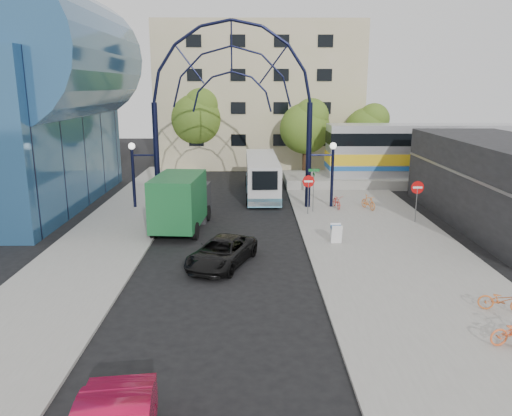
{
  "coord_description": "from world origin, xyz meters",
  "views": [
    {
      "loc": [
        1.24,
        -18.64,
        8.03
      ],
      "look_at": [
        1.46,
        6.0,
        1.98
      ],
      "focal_mm": 35.0,
      "sensor_mm": 36.0,
      "label": 1
    }
  ],
  "objects_px": {
    "tree_north_b": "(198,115)",
    "bike_near_a": "(337,201)",
    "stop_sign": "(308,185)",
    "do_not_enter_sign": "(417,192)",
    "train_car": "(480,150)",
    "tree_north_a": "(307,126)",
    "gateway_arch": "(232,77)",
    "street_name_sign": "(314,181)",
    "green_truck": "(182,201)",
    "bike_near_b": "(368,202)",
    "sandwich_board": "(336,231)",
    "city_bus": "(262,175)",
    "tree_north_c": "(369,127)",
    "bike_far_a": "(502,300)",
    "black_suv": "(222,252)"
  },
  "relations": [
    {
      "from": "tree_north_b",
      "to": "bike_near_a",
      "type": "distance_m",
      "value": 20.13
    },
    {
      "from": "stop_sign",
      "to": "tree_north_b",
      "type": "distance_m",
      "value": 20.18
    },
    {
      "from": "do_not_enter_sign",
      "to": "train_car",
      "type": "relative_size",
      "value": 0.1
    },
    {
      "from": "tree_north_a",
      "to": "gateway_arch",
      "type": "bearing_deg",
      "value": -117.17
    },
    {
      "from": "gateway_arch",
      "to": "street_name_sign",
      "type": "bearing_deg",
      "value": -15.07
    },
    {
      "from": "stop_sign",
      "to": "green_truck",
      "type": "height_order",
      "value": "green_truck"
    },
    {
      "from": "gateway_arch",
      "to": "bike_near_b",
      "type": "height_order",
      "value": "gateway_arch"
    },
    {
      "from": "gateway_arch",
      "to": "bike_near_a",
      "type": "distance_m",
      "value": 10.59
    },
    {
      "from": "sandwich_board",
      "to": "bike_near_a",
      "type": "distance_m",
      "value": 7.74
    },
    {
      "from": "street_name_sign",
      "to": "bike_near_b",
      "type": "height_order",
      "value": "street_name_sign"
    },
    {
      "from": "train_car",
      "to": "city_bus",
      "type": "distance_m",
      "value": 18.38
    },
    {
      "from": "street_name_sign",
      "to": "train_car",
      "type": "distance_m",
      "value": 17.55
    },
    {
      "from": "tree_north_a",
      "to": "green_truck",
      "type": "xyz_separation_m",
      "value": [
        -8.86,
        -16.83,
        -2.98
      ]
    },
    {
      "from": "stop_sign",
      "to": "tree_north_a",
      "type": "bearing_deg",
      "value": 84.58
    },
    {
      "from": "bike_near_a",
      "to": "tree_north_b",
      "type": "bearing_deg",
      "value": 118.06
    },
    {
      "from": "stop_sign",
      "to": "tree_north_c",
      "type": "xyz_separation_m",
      "value": [
        7.32,
        15.93,
        2.28
      ]
    },
    {
      "from": "stop_sign",
      "to": "tree_north_a",
      "type": "height_order",
      "value": "tree_north_a"
    },
    {
      "from": "train_car",
      "to": "bike_near_a",
      "type": "height_order",
      "value": "train_car"
    },
    {
      "from": "sandwich_board",
      "to": "tree_north_a",
      "type": "bearing_deg",
      "value": 88.5
    },
    {
      "from": "tree_north_b",
      "to": "green_truck",
      "type": "bearing_deg",
      "value": -86.87
    },
    {
      "from": "tree_north_c",
      "to": "bike_near_a",
      "type": "bearing_deg",
      "value": -109.96
    },
    {
      "from": "sandwich_board",
      "to": "tree_north_a",
      "type": "height_order",
      "value": "tree_north_a"
    },
    {
      "from": "train_car",
      "to": "bike_near_b",
      "type": "distance_m",
      "value": 14.33
    },
    {
      "from": "city_bus",
      "to": "bike_far_a",
      "type": "distance_m",
      "value": 22.22
    },
    {
      "from": "do_not_enter_sign",
      "to": "street_name_sign",
      "type": "xyz_separation_m",
      "value": [
        -5.8,
        2.6,
        0.15
      ]
    },
    {
      "from": "sandwich_board",
      "to": "city_bus",
      "type": "xyz_separation_m",
      "value": [
        -3.58,
        12.5,
        0.73
      ]
    },
    {
      "from": "do_not_enter_sign",
      "to": "bike_near_b",
      "type": "relative_size",
      "value": 1.6
    },
    {
      "from": "tree_north_c",
      "to": "city_bus",
      "type": "distance_m",
      "value": 14.11
    },
    {
      "from": "tree_north_c",
      "to": "bike_near_b",
      "type": "relative_size",
      "value": 4.21
    },
    {
      "from": "black_suv",
      "to": "bike_far_a",
      "type": "xyz_separation_m",
      "value": [
        10.38,
        -5.15,
        -0.08
      ]
    },
    {
      "from": "stop_sign",
      "to": "bike_near_a",
      "type": "distance_m",
      "value": 3.02
    },
    {
      "from": "street_name_sign",
      "to": "city_bus",
      "type": "bearing_deg",
      "value": 118.44
    },
    {
      "from": "gateway_arch",
      "to": "tree_north_c",
      "type": "distance_m",
      "value": 18.95
    },
    {
      "from": "bike_near_a",
      "to": "gateway_arch",
      "type": "bearing_deg",
      "value": 171.28
    },
    {
      "from": "train_car",
      "to": "bike_near_a",
      "type": "relative_size",
      "value": 15.28
    },
    {
      "from": "sandwich_board",
      "to": "black_suv",
      "type": "xyz_separation_m",
      "value": [
        -5.74,
        -2.98,
        -0.11
      ]
    },
    {
      "from": "street_name_sign",
      "to": "city_bus",
      "type": "height_order",
      "value": "street_name_sign"
    },
    {
      "from": "do_not_enter_sign",
      "to": "sandwich_board",
      "type": "distance_m",
      "value": 6.85
    },
    {
      "from": "street_name_sign",
      "to": "train_car",
      "type": "height_order",
      "value": "train_car"
    },
    {
      "from": "tree_north_c",
      "to": "sandwich_board",
      "type": "bearing_deg",
      "value": -106.55
    },
    {
      "from": "stop_sign",
      "to": "city_bus",
      "type": "height_order",
      "value": "city_bus"
    },
    {
      "from": "tree_north_c",
      "to": "street_name_sign",
      "type": "bearing_deg",
      "value": -114.31
    },
    {
      "from": "sandwich_board",
      "to": "tree_north_c",
      "type": "height_order",
      "value": "tree_north_c"
    },
    {
      "from": "tree_north_c",
      "to": "black_suv",
      "type": "relative_size",
      "value": 1.43
    },
    {
      "from": "sandwich_board",
      "to": "city_bus",
      "type": "distance_m",
      "value": 13.02
    },
    {
      "from": "sandwich_board",
      "to": "train_car",
      "type": "xyz_separation_m",
      "value": [
        14.4,
        16.02,
        2.16
      ]
    },
    {
      "from": "city_bus",
      "to": "bike_near_b",
      "type": "xyz_separation_m",
      "value": [
        6.9,
        -5.27,
        -0.89
      ]
    },
    {
      "from": "train_car",
      "to": "black_suv",
      "type": "height_order",
      "value": "train_car"
    },
    {
      "from": "sandwich_board",
      "to": "train_car",
      "type": "relative_size",
      "value": 0.04
    },
    {
      "from": "sandwich_board",
      "to": "green_truck",
      "type": "distance_m",
      "value": 8.95
    }
  ]
}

